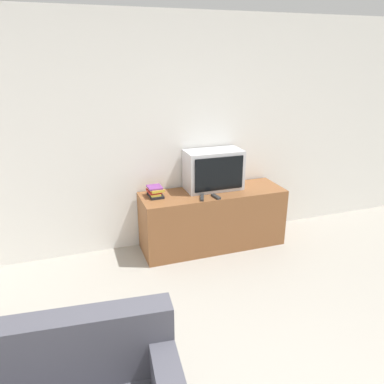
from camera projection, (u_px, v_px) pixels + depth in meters
The scene contains 6 objects.
wall_back at pixel (155, 136), 4.17m from camera, with size 9.00×0.06×2.60m.
tv_stand at pixel (212, 219), 4.40m from camera, with size 1.67×0.54×0.68m.
television at pixel (213, 170), 4.30m from camera, with size 0.65×0.35×0.46m.
book_stack at pixel (155, 192), 4.12m from camera, with size 0.17×0.23×0.12m.
remote_on_stand at pixel (216, 197), 4.10m from camera, with size 0.07×0.15×0.02m.
remote_secondary at pixel (202, 198), 4.07m from camera, with size 0.10×0.18×0.02m.
Camera 1 is at (-0.96, -1.01, 2.15)m, focal length 35.00 mm.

